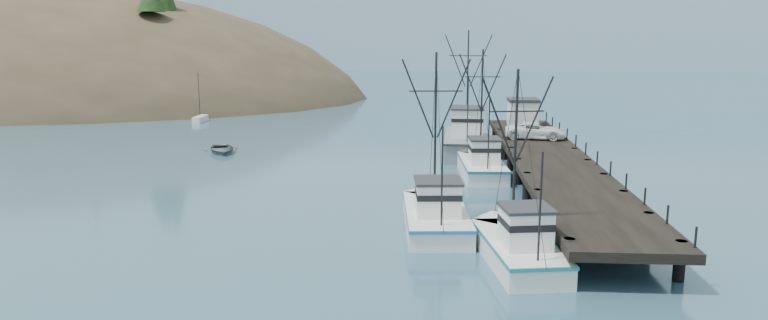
% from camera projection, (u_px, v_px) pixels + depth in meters
% --- Properties ---
extents(ground, '(400.00, 400.00, 0.00)m').
position_uv_depth(ground, '(344.00, 247.00, 37.71)').
color(ground, '#2B4D60').
rests_on(ground, ground).
extents(pier, '(6.00, 44.00, 2.00)m').
position_uv_depth(pier, '(553.00, 163.00, 52.08)').
color(pier, black).
rests_on(pier, ground).
extents(distant_ridge, '(360.00, 40.00, 26.00)m').
position_uv_depth(distant_ridge, '(450.00, 67.00, 203.42)').
color(distant_ridge, '#9EB2C6').
rests_on(distant_ridge, ground).
extents(distant_ridge_far, '(180.00, 25.00, 18.00)m').
position_uv_depth(distant_ridge_far, '(294.00, 64.00, 221.55)').
color(distant_ridge_far, silver).
rests_on(distant_ridge_far, ground).
extents(moored_sailboats, '(19.59, 17.84, 6.35)m').
position_uv_depth(moored_sailboats, '(165.00, 110.00, 96.29)').
color(moored_sailboats, silver).
rests_on(moored_sailboats, ground).
extents(trawler_near, '(4.52, 9.93, 10.19)m').
position_uv_depth(trawler_near, '(517.00, 246.00, 35.25)').
color(trawler_near, silver).
rests_on(trawler_near, ground).
extents(trawler_mid, '(4.34, 10.88, 10.80)m').
position_uv_depth(trawler_mid, '(435.00, 214.00, 41.22)').
color(trawler_mid, silver).
rests_on(trawler_mid, ground).
extents(trawler_far, '(3.78, 10.12, 10.50)m').
position_uv_depth(trawler_far, '(481.00, 165.00, 55.71)').
color(trawler_far, silver).
rests_on(trawler_far, ground).
extents(work_vessel, '(4.62, 14.00, 11.94)m').
position_uv_depth(work_vessel, '(466.00, 139.00, 65.79)').
color(work_vessel, slate).
rests_on(work_vessel, ground).
extents(pier_shed, '(3.00, 3.20, 2.80)m').
position_uv_depth(pier_shed, '(523.00, 112.00, 68.99)').
color(pier_shed, silver).
rests_on(pier_shed, pier).
extents(pickup_truck, '(5.62, 3.15, 1.48)m').
position_uv_depth(pickup_truck, '(535.00, 131.00, 61.26)').
color(pickup_truck, silver).
rests_on(pickup_truck, pier).
extents(motorboat, '(4.98, 5.72, 0.99)m').
position_uv_depth(motorboat, '(222.00, 153.00, 65.75)').
color(motorboat, '#4E5557').
rests_on(motorboat, ground).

